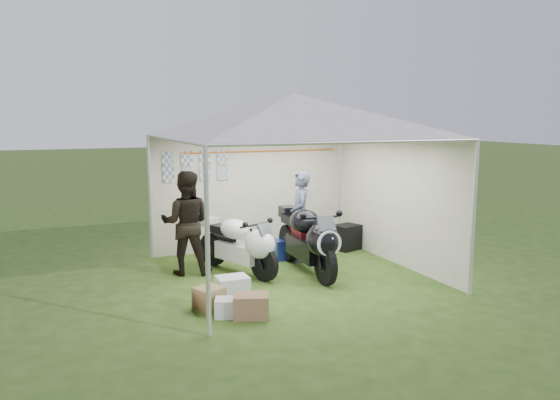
{
  "coord_description": "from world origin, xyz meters",
  "views": [
    {
      "loc": [
        -3.64,
        -8.12,
        2.63
      ],
      "look_at": [
        -0.08,
        0.35,
        1.22
      ],
      "focal_mm": 35.0,
      "sensor_mm": 36.0,
      "label": 1
    }
  ],
  "objects_px": {
    "canopy_tent": "(292,120)",
    "person_blue_jacket": "(300,216)",
    "motorcycle_black": "(309,238)",
    "equipment_box": "(347,237)",
    "person_dark_jacket": "(186,223)",
    "crate_0": "(233,287)",
    "crate_1": "(209,298)",
    "crate_2": "(228,308)",
    "crate_3": "(251,306)",
    "motorcycle_white": "(241,243)",
    "paddock_stand": "(287,249)"
  },
  "relations": [
    {
      "from": "canopy_tent",
      "to": "person_blue_jacket",
      "type": "bearing_deg",
      "value": 55.79
    },
    {
      "from": "motorcycle_black",
      "to": "equipment_box",
      "type": "relative_size",
      "value": 4.52
    },
    {
      "from": "person_dark_jacket",
      "to": "crate_0",
      "type": "distance_m",
      "value": 1.65
    },
    {
      "from": "crate_1",
      "to": "crate_2",
      "type": "relative_size",
      "value": 1.04
    },
    {
      "from": "person_blue_jacket",
      "to": "crate_0",
      "type": "relative_size",
      "value": 3.61
    },
    {
      "from": "person_dark_jacket",
      "to": "crate_1",
      "type": "bearing_deg",
      "value": 106.25
    },
    {
      "from": "canopy_tent",
      "to": "person_dark_jacket",
      "type": "relative_size",
      "value": 3.24
    },
    {
      "from": "crate_0",
      "to": "crate_3",
      "type": "relative_size",
      "value": 0.99
    },
    {
      "from": "person_dark_jacket",
      "to": "crate_3",
      "type": "bearing_deg",
      "value": 117.5
    },
    {
      "from": "motorcycle_white",
      "to": "person_blue_jacket",
      "type": "bearing_deg",
      "value": -4.33
    },
    {
      "from": "motorcycle_white",
      "to": "motorcycle_black",
      "type": "xyz_separation_m",
      "value": [
        1.06,
        -0.42,
        0.09
      ]
    },
    {
      "from": "motorcycle_white",
      "to": "crate_2",
      "type": "height_order",
      "value": "motorcycle_white"
    },
    {
      "from": "canopy_tent",
      "to": "paddock_stand",
      "type": "relative_size",
      "value": 11.5
    },
    {
      "from": "person_dark_jacket",
      "to": "person_blue_jacket",
      "type": "height_order",
      "value": "person_dark_jacket"
    },
    {
      "from": "motorcycle_black",
      "to": "crate_2",
      "type": "distance_m",
      "value": 2.38
    },
    {
      "from": "person_dark_jacket",
      "to": "crate_2",
      "type": "xyz_separation_m",
      "value": [
        0.03,
        -2.19,
        -0.75
      ]
    },
    {
      "from": "paddock_stand",
      "to": "person_dark_jacket",
      "type": "xyz_separation_m",
      "value": [
        -1.94,
        -0.22,
        0.69
      ]
    },
    {
      "from": "crate_1",
      "to": "canopy_tent",
      "type": "bearing_deg",
      "value": 33.05
    },
    {
      "from": "motorcycle_white",
      "to": "crate_0",
      "type": "xyz_separation_m",
      "value": [
        -0.5,
        -1.07,
        -0.38
      ]
    },
    {
      "from": "person_blue_jacket",
      "to": "crate_2",
      "type": "height_order",
      "value": "person_blue_jacket"
    },
    {
      "from": "canopy_tent",
      "to": "motorcycle_white",
      "type": "bearing_deg",
      "value": 158.89
    },
    {
      "from": "equipment_box",
      "to": "crate_2",
      "type": "height_order",
      "value": "equipment_box"
    },
    {
      "from": "equipment_box",
      "to": "crate_3",
      "type": "relative_size",
      "value": 1.08
    },
    {
      "from": "paddock_stand",
      "to": "crate_2",
      "type": "distance_m",
      "value": 3.07
    },
    {
      "from": "crate_0",
      "to": "crate_2",
      "type": "bearing_deg",
      "value": -112.45
    },
    {
      "from": "crate_2",
      "to": "crate_0",
      "type": "bearing_deg",
      "value": 67.55
    },
    {
      "from": "equipment_box",
      "to": "crate_2",
      "type": "xyz_separation_m",
      "value": [
        -3.3,
        -2.63,
        -0.13
      ]
    },
    {
      "from": "motorcycle_black",
      "to": "crate_3",
      "type": "xyz_separation_m",
      "value": [
        -1.59,
        -1.54,
        -0.46
      ]
    },
    {
      "from": "person_dark_jacket",
      "to": "crate_3",
      "type": "relative_size",
      "value": 3.78
    },
    {
      "from": "crate_0",
      "to": "crate_1",
      "type": "bearing_deg",
      "value": -140.39
    },
    {
      "from": "motorcycle_white",
      "to": "paddock_stand",
      "type": "relative_size",
      "value": 3.73
    },
    {
      "from": "equipment_box",
      "to": "crate_1",
      "type": "distance_m",
      "value": 4.13
    },
    {
      "from": "person_blue_jacket",
      "to": "crate_0",
      "type": "bearing_deg",
      "value": -31.3
    },
    {
      "from": "equipment_box",
      "to": "crate_3",
      "type": "bearing_deg",
      "value": -137.47
    },
    {
      "from": "person_dark_jacket",
      "to": "equipment_box",
      "type": "bearing_deg",
      "value": -152.58
    },
    {
      "from": "crate_0",
      "to": "canopy_tent",
      "type": "bearing_deg",
      "value": 30.46
    },
    {
      "from": "motorcycle_white",
      "to": "person_blue_jacket",
      "type": "height_order",
      "value": "person_blue_jacket"
    },
    {
      "from": "person_blue_jacket",
      "to": "canopy_tent",
      "type": "bearing_deg",
      "value": -15.12
    },
    {
      "from": "paddock_stand",
      "to": "crate_0",
      "type": "relative_size",
      "value": 1.07
    },
    {
      "from": "person_blue_jacket",
      "to": "crate_2",
      "type": "bearing_deg",
      "value": -24.18
    },
    {
      "from": "person_dark_jacket",
      "to": "crate_2",
      "type": "distance_m",
      "value": 2.32
    },
    {
      "from": "crate_2",
      "to": "crate_1",
      "type": "bearing_deg",
      "value": 112.34
    },
    {
      "from": "canopy_tent",
      "to": "equipment_box",
      "type": "distance_m",
      "value": 3.09
    },
    {
      "from": "motorcycle_black",
      "to": "crate_1",
      "type": "height_order",
      "value": "motorcycle_black"
    },
    {
      "from": "paddock_stand",
      "to": "crate_3",
      "type": "xyz_separation_m",
      "value": [
        -1.63,
        -2.55,
        -0.03
      ]
    },
    {
      "from": "paddock_stand",
      "to": "crate_1",
      "type": "bearing_deg",
      "value": -135.17
    },
    {
      "from": "motorcycle_black",
      "to": "paddock_stand",
      "type": "bearing_deg",
      "value": 90.0
    },
    {
      "from": "paddock_stand",
      "to": "crate_0",
      "type": "bearing_deg",
      "value": -133.83
    },
    {
      "from": "person_dark_jacket",
      "to": "crate_1",
      "type": "height_order",
      "value": "person_dark_jacket"
    },
    {
      "from": "paddock_stand",
      "to": "canopy_tent",
      "type": "bearing_deg",
      "value": -108.74
    }
  ]
}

